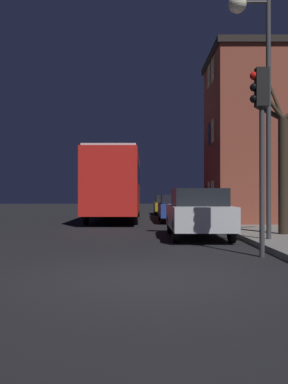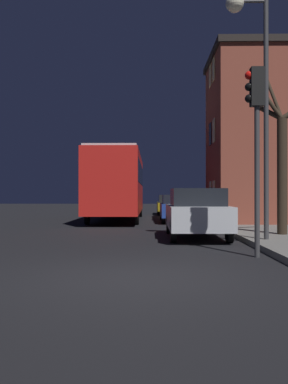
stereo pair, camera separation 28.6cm
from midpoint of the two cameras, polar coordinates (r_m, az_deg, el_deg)
ground_plane at (r=7.66m, az=-0.48°, el=-11.28°), size 120.00×120.00×0.00m
brick_building at (r=21.56m, az=13.15°, el=7.12°), size 3.61×5.24×8.14m
streetlamp at (r=13.34m, az=13.76°, el=17.02°), size 1.23×0.53×7.10m
traffic_light at (r=10.40m, az=14.63°, el=9.08°), size 0.43×0.24×4.40m
bare_tree at (r=14.73m, az=17.75°, el=4.09°), size 2.32×0.91×5.31m
bus at (r=24.29m, az=-3.97°, el=1.47°), size 2.62×11.07×3.75m
car_near_lane at (r=14.39m, az=6.75°, el=-2.69°), size 1.87×4.53×1.65m
car_mid_lane at (r=22.49m, az=4.06°, el=-2.10°), size 1.76×4.28×1.44m
car_far_lane at (r=31.23m, az=2.94°, el=-1.66°), size 1.84×4.70×1.43m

